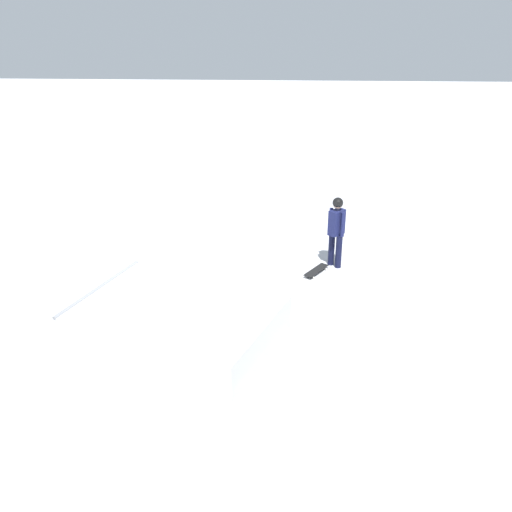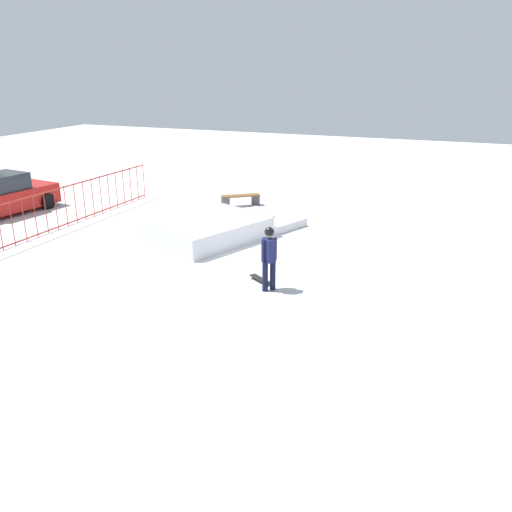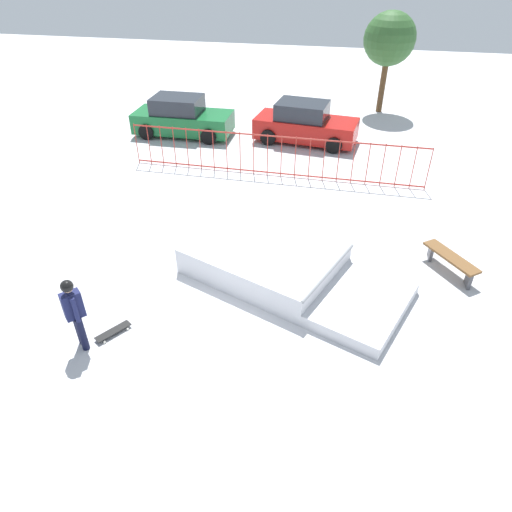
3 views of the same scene
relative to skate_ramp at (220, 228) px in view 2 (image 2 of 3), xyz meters
name	(u,v)px [view 2 (image 2 of 3)]	position (x,y,z in m)	size (l,w,h in m)	color
ground_plane	(232,250)	(-1.11, -0.95, -0.32)	(60.00, 60.00, 0.00)	silver
skate_ramp	(220,228)	(0.00, 0.00, 0.00)	(5.98, 4.46, 0.74)	silver
skater	(269,254)	(-3.67, -3.15, 0.69)	(0.42, 0.43, 1.73)	black
skateboard	(260,279)	(-3.22, -2.73, -0.24)	(0.61, 0.77, 0.09)	black
perimeter_fence	(61,207)	(-1.11, 5.80, 0.45)	(10.40, 0.27, 1.50)	#B22D23
park_bench	(241,198)	(4.20, 1.05, 0.04)	(1.28, 1.52, 0.48)	brown
parked_car_red	(3,196)	(-0.42, 9.30, 0.41)	(4.29, 2.34, 1.60)	red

